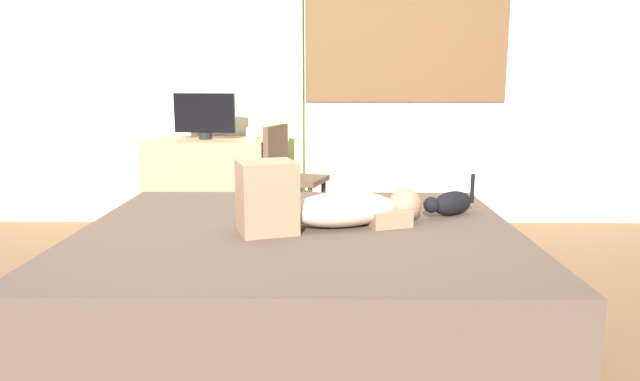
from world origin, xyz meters
TOP-DOWN VIEW (x-y plane):
  - ground_plane at (0.00, 0.00)m, footprint 16.00×16.00m
  - back_wall_with_window at (0.03, 2.20)m, footprint 6.40×0.14m
  - bed at (0.09, 0.09)m, footprint 2.18×1.92m
  - person_lying at (0.21, 0.10)m, footprint 0.93×0.51m
  - cat at (0.88, 0.37)m, footprint 0.31×0.25m
  - desk at (-0.70, 1.80)m, footprint 0.90×0.56m
  - tv_monitor at (-0.72, 1.80)m, footprint 0.48×0.10m
  - cup at (-0.36, 1.78)m, footprint 0.08×0.08m
  - chair_by_desk at (-0.06, 1.60)m, footprint 0.48×0.48m
  - curtain_left at (-0.19, 2.08)m, footprint 0.44×0.06m

SIDE VIEW (x-z plane):
  - ground_plane at x=0.00m, z-range 0.00..0.00m
  - bed at x=0.09m, z-range 0.00..0.47m
  - desk at x=-0.70m, z-range 0.00..0.74m
  - chair_by_desk at x=-0.06m, z-range 0.08..0.94m
  - cat at x=0.88m, z-range 0.44..0.65m
  - person_lying at x=0.21m, z-range 0.42..0.76m
  - cup at x=-0.36m, z-range 0.74..0.83m
  - tv_monitor at x=-0.72m, z-range 0.75..1.10m
  - curtain_left at x=-0.19m, z-range 0.00..2.37m
  - back_wall_with_window at x=0.03m, z-range 0.00..2.90m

